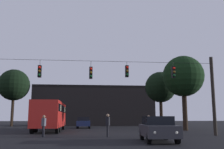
% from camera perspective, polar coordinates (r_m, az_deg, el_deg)
% --- Properties ---
extents(ground_plane, '(168.00, 168.00, 0.00)m').
position_cam_1_polar(ground_plane, '(28.58, -5.57, -12.21)').
color(ground_plane, black).
rests_on(ground_plane, ground).
extents(overhead_signal_span, '(21.10, 0.44, 6.53)m').
position_cam_1_polar(overhead_signal_span, '(20.89, -5.37, -2.56)').
color(overhead_signal_span, black).
rests_on(overhead_signal_span, ground).
extents(city_bus, '(2.67, 11.03, 3.00)m').
position_cam_1_polar(city_bus, '(29.02, -13.24, -8.28)').
color(city_bus, '#B21E19').
rests_on(city_bus, ground).
extents(car_near_right, '(2.14, 4.44, 1.52)m').
position_cam_1_polar(car_near_right, '(16.44, 9.94, -11.48)').
color(car_near_right, '#2D2D33').
rests_on(car_near_right, ground).
extents(car_far_left, '(1.81, 4.34, 1.52)m').
position_cam_1_polar(car_far_left, '(36.72, -6.24, -10.32)').
color(car_far_left, navy).
rests_on(car_far_left, ground).
extents(pedestrian_crossing_left, '(0.35, 0.42, 1.72)m').
position_cam_1_polar(pedestrian_crossing_left, '(20.07, -0.93, -10.69)').
color(pedestrian_crossing_left, black).
rests_on(pedestrian_crossing_left, ground).
extents(pedestrian_crossing_center, '(0.31, 0.40, 1.62)m').
position_cam_1_polar(pedestrian_crossing_center, '(20.77, -14.68, -10.54)').
color(pedestrian_crossing_center, black).
rests_on(pedestrian_crossing_center, ground).
extents(pedestrian_crossing_right, '(0.33, 0.41, 1.60)m').
position_cam_1_polar(pedestrian_crossing_right, '(19.96, 7.99, -10.84)').
color(pedestrian_crossing_right, black).
rests_on(pedestrian_crossing_right, ground).
extents(corner_building, '(21.38, 9.68, 7.04)m').
position_cam_1_polar(corner_building, '(50.14, -4.02, -6.96)').
color(corner_building, black).
rests_on(corner_building, ground).
extents(tree_left_silhouette, '(4.74, 4.74, 8.57)m').
position_cam_1_polar(tree_left_silhouette, '(31.51, 15.28, -0.43)').
color(tree_left_silhouette, black).
rests_on(tree_left_silhouette, ground).
extents(tree_behind_building, '(5.29, 5.29, 9.55)m').
position_cam_1_polar(tree_behind_building, '(47.37, -20.60, -2.18)').
color(tree_behind_building, '#2D2116').
rests_on(tree_behind_building, ground).
extents(tree_right_far, '(4.19, 4.19, 7.65)m').
position_cam_1_polar(tree_right_far, '(36.42, 10.51, -2.77)').
color(tree_right_far, black).
rests_on(tree_right_far, ground).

